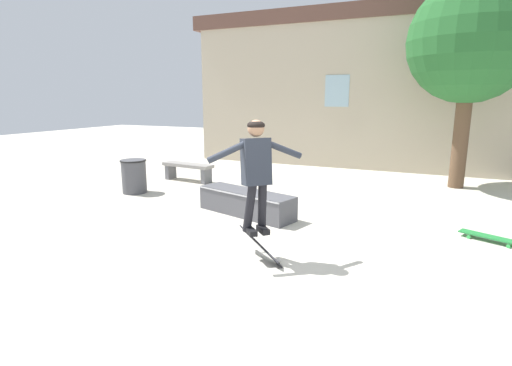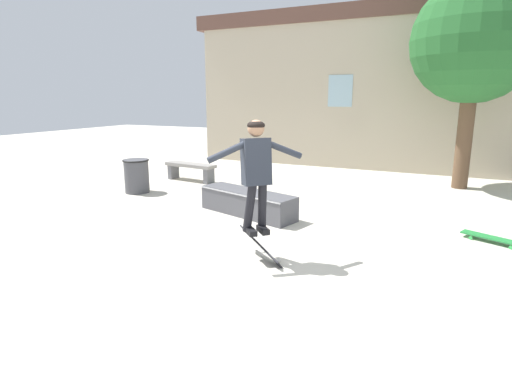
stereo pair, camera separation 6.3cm
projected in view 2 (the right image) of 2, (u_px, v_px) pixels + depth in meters
ground_plane at (231, 271)px, 4.88m from camera, size 40.00×40.00×0.00m
building_backdrop at (363, 85)px, 11.41m from camera, size 10.76×0.52×5.61m
tree_right at (475, 42)px, 8.67m from camera, size 2.71×2.71×4.64m
park_bench at (190, 168)px, 10.08m from camera, size 1.43×0.51×0.45m
skate_ledge at (248, 203)px, 7.19m from camera, size 1.98×1.05×0.43m
trash_bin at (137, 175)px, 8.84m from camera, size 0.57×0.57×0.74m
skater at (256, 167)px, 4.98m from camera, size 0.95×0.93×1.45m
skateboard_flipping at (261, 246)px, 5.20m from camera, size 0.74×0.53×0.44m
skateboard_resting at (493, 238)px, 5.81m from camera, size 0.86×0.50×0.08m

